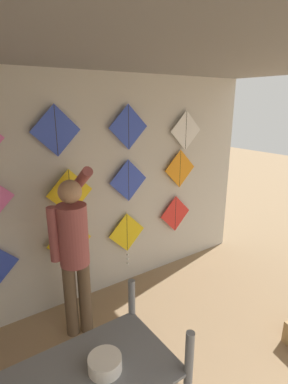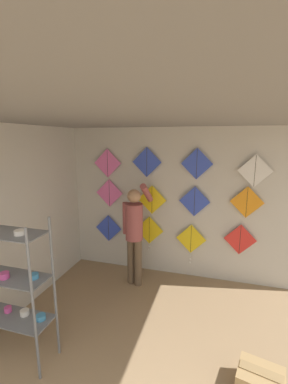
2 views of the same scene
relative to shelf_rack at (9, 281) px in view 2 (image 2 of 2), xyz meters
The scene contains 17 objects.
back_panel 2.93m from the shelf_rack, 60.04° to the left, with size 4.82×0.06×2.80m, color beige.
ceiling_slab 2.37m from the shelf_rack, 16.02° to the left, with size 4.82×4.94×0.04m, color gray.
shelf_rack is the anchor object (origin of this frame).
shopkeeper 2.12m from the shelf_rack, 65.79° to the left, with size 0.46×0.60×1.87m.
cardboard_box 2.92m from the shelf_rack, ahead, with size 0.52×0.47×0.26m.
kite_0 2.44m from the shelf_rack, 86.55° to the left, with size 0.55×0.01×0.55m.
kite_1 2.63m from the shelf_rack, 67.49° to the left, with size 0.55×0.04×0.69m.
kite_2 3.04m from the shelf_rack, 53.30° to the left, with size 0.55×0.04×0.76m.
kite_3 3.60m from the shelf_rack, 42.37° to the left, with size 0.55×0.01×0.55m.
kite_4 2.49m from the shelf_rack, 85.61° to the left, with size 0.55×0.01×0.55m.
kite_5 2.69m from the shelf_rack, 66.50° to the left, with size 0.55×0.01×0.55m.
kite_6 3.09m from the shelf_rack, 52.76° to the left, with size 0.55×0.01×0.55m.
kite_7 3.68m from the shelf_rack, 41.73° to the left, with size 0.55×0.01×0.55m.
kite_8 2.68m from the shelf_rack, 86.11° to the left, with size 0.55×0.01×0.55m.
kite_9 2.86m from the shelf_rack, 68.57° to the left, with size 0.55×0.01×0.55m.
kite_10 3.27m from the shelf_rack, 52.57° to the left, with size 0.55×0.01×0.55m.
kite_11 3.86m from the shelf_rack, 40.85° to the left, with size 0.55×0.01×0.55m.
Camera 2 is at (0.78, -0.47, 2.58)m, focal length 24.00 mm.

